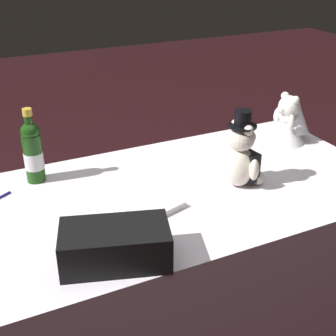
{
  "coord_description": "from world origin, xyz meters",
  "views": [
    {
      "loc": [
        0.67,
        1.39,
        1.66
      ],
      "look_at": [
        0.0,
        0.0,
        0.89
      ],
      "focal_mm": 49.72,
      "sensor_mm": 36.0,
      "label": 1
    }
  ],
  "objects_px": {
    "teddy_bear_groom": "(242,157)",
    "gift_case_black": "(115,245)",
    "champagne_bottle": "(33,151)",
    "teddy_bear_bride": "(290,121)",
    "guestbook": "(142,201)"
  },
  "relations": [
    {
      "from": "teddy_bear_bride",
      "to": "gift_case_black",
      "type": "relative_size",
      "value": 0.66
    },
    {
      "from": "gift_case_black",
      "to": "guestbook",
      "type": "relative_size",
      "value": 1.42
    },
    {
      "from": "teddy_bear_groom",
      "to": "champagne_bottle",
      "type": "height_order",
      "value": "teddy_bear_groom"
    },
    {
      "from": "champagne_bottle",
      "to": "guestbook",
      "type": "height_order",
      "value": "champagne_bottle"
    },
    {
      "from": "teddy_bear_bride",
      "to": "champagne_bottle",
      "type": "height_order",
      "value": "champagne_bottle"
    },
    {
      "from": "teddy_bear_groom",
      "to": "guestbook",
      "type": "distance_m",
      "value": 0.42
    },
    {
      "from": "teddy_bear_bride",
      "to": "champagne_bottle",
      "type": "relative_size",
      "value": 0.78
    },
    {
      "from": "teddy_bear_groom",
      "to": "gift_case_black",
      "type": "bearing_deg",
      "value": 22.21
    },
    {
      "from": "teddy_bear_groom",
      "to": "teddy_bear_bride",
      "type": "bearing_deg",
      "value": -149.45
    },
    {
      "from": "teddy_bear_bride",
      "to": "gift_case_black",
      "type": "xyz_separation_m",
      "value": [
        1.04,
        0.51,
        -0.04
      ]
    },
    {
      "from": "teddy_bear_groom",
      "to": "guestbook",
      "type": "bearing_deg",
      "value": -3.82
    },
    {
      "from": "teddy_bear_groom",
      "to": "gift_case_black",
      "type": "xyz_separation_m",
      "value": [
        0.6,
        0.25,
        -0.06
      ]
    },
    {
      "from": "teddy_bear_groom",
      "to": "teddy_bear_bride",
      "type": "relative_size",
      "value": 1.31
    },
    {
      "from": "teddy_bear_bride",
      "to": "guestbook",
      "type": "distance_m",
      "value": 0.88
    },
    {
      "from": "teddy_bear_groom",
      "to": "gift_case_black",
      "type": "height_order",
      "value": "teddy_bear_groom"
    }
  ]
}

